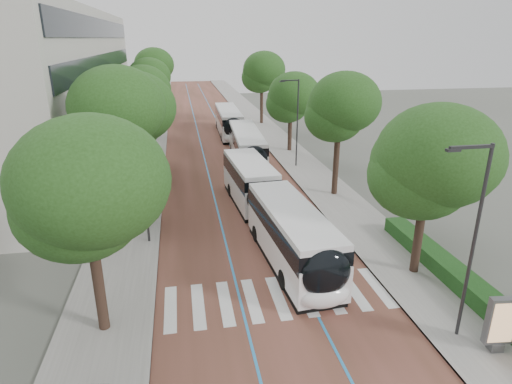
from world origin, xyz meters
TOP-DOWN VIEW (x-y plane):
  - ground at (0.00, 0.00)m, footprint 160.00×160.00m
  - road at (0.00, 40.00)m, footprint 11.00×140.00m
  - sidewalk_left at (-7.50, 40.00)m, footprint 4.00×140.00m
  - sidewalk_right at (7.50, 40.00)m, footprint 4.00×140.00m
  - kerb_left at (-5.60, 40.00)m, footprint 0.20×140.00m
  - kerb_right at (5.60, 40.00)m, footprint 0.20×140.00m
  - zebra_crossing at (0.20, 1.00)m, footprint 10.55×3.60m
  - lane_line_left at (-1.60, 40.00)m, footprint 0.12×126.00m
  - lane_line_right at (1.60, 40.00)m, footprint 0.12×126.00m
  - office_building at (-19.47, 28.00)m, footprint 18.11×40.00m
  - hedge at (9.10, 0.00)m, footprint 1.20×14.00m
  - streetlight_near at (6.62, -3.00)m, footprint 1.82×0.20m
  - streetlight_far at (6.62, 22.00)m, footprint 1.82×0.20m
  - lamp_post_left at (-6.10, 8.00)m, footprint 0.14×0.14m
  - trees_left at (-7.50, 25.42)m, footprint 6.35×60.95m
  - trees_right at (7.70, 22.29)m, footprint 5.84×47.83m
  - lead_bus at (1.35, 7.89)m, footprint 3.81×18.53m
  - bus_queued_0 at (2.36, 23.68)m, footprint 3.11×12.50m
  - bus_queued_1 at (2.21, 37.18)m, footprint 2.75×12.44m
  - ad_panel at (7.68, -4.13)m, footprint 1.15×0.49m

SIDE VIEW (x-z plane):
  - ground at x=0.00m, z-range 0.00..0.00m
  - road at x=0.00m, z-range 0.00..0.02m
  - lane_line_left at x=-1.60m, z-range 0.02..0.03m
  - lane_line_right at x=1.60m, z-range 0.02..0.03m
  - zebra_crossing at x=0.20m, z-range 0.02..0.03m
  - sidewalk_left at x=-7.50m, z-range 0.00..0.12m
  - sidewalk_right at x=7.50m, z-range 0.00..0.12m
  - kerb_left at x=-5.60m, z-range -0.01..0.13m
  - kerb_right at x=5.60m, z-range -0.01..0.13m
  - hedge at x=9.10m, z-range 0.12..0.92m
  - ad_panel at x=7.68m, z-range 0.18..2.51m
  - bus_queued_0 at x=2.36m, z-range 0.02..3.22m
  - bus_queued_1 at x=2.21m, z-range 0.02..3.22m
  - lead_bus at x=1.35m, z-range 0.03..3.23m
  - lamp_post_left at x=-6.10m, z-range 0.12..8.12m
  - streetlight_near at x=6.62m, z-range 0.82..8.82m
  - streetlight_far at x=6.62m, z-range 0.82..8.82m
  - trees_right at x=7.70m, z-range 1.49..10.86m
  - trees_left at x=-7.50m, z-range 1.67..11.33m
  - office_building at x=-19.47m, z-range 0.00..14.00m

